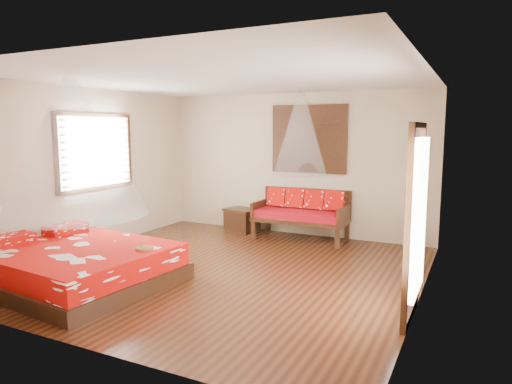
# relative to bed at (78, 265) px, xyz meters

# --- Properties ---
(room) EXTENTS (5.54, 5.54, 2.84)m
(room) POSITION_rel_bed_xyz_m (1.50, 1.40, 1.15)
(room) COLOR black
(room) RESTS_ON ground
(bed) EXTENTS (2.47, 2.28, 0.65)m
(bed) POSITION_rel_bed_xyz_m (0.00, 0.00, 0.00)
(bed) COLOR black
(bed) RESTS_ON floor
(daybed) EXTENTS (1.78, 0.79, 0.94)m
(daybed) POSITION_rel_bed_xyz_m (1.82, 3.78, 0.27)
(daybed) COLOR black
(daybed) RESTS_ON floor
(storage_chest) EXTENTS (0.78, 0.65, 0.47)m
(storage_chest) POSITION_rel_bed_xyz_m (0.48, 3.85, -0.02)
(storage_chest) COLOR black
(storage_chest) RESTS_ON floor
(shutter_panel) EXTENTS (1.52, 0.06, 1.32)m
(shutter_panel) POSITION_rel_bed_xyz_m (1.82, 4.12, 1.65)
(shutter_panel) COLOR black
(shutter_panel) RESTS_ON wall_back
(window_left) EXTENTS (0.10, 1.74, 1.34)m
(window_left) POSITION_rel_bed_xyz_m (-1.21, 1.60, 1.45)
(window_left) COLOR black
(window_left) RESTS_ON wall_left
(glazed_door) EXTENTS (0.08, 1.02, 2.16)m
(glazed_door) POSITION_rel_bed_xyz_m (4.22, 0.80, 0.82)
(glazed_door) COLOR black
(glazed_door) RESTS_ON floor
(wine_tray) EXTENTS (0.24, 0.24, 0.20)m
(wine_tray) POSITION_rel_bed_xyz_m (0.87, 0.33, 0.30)
(wine_tray) COLOR brown
(wine_tray) RESTS_ON bed
(mosquito_net_main) EXTENTS (1.89, 1.89, 1.80)m
(mosquito_net_main) POSITION_rel_bed_xyz_m (0.02, -0.00, 1.60)
(mosquito_net_main) COLOR white
(mosquito_net_main) RESTS_ON ceiling
(mosquito_net_daybed) EXTENTS (1.00, 1.00, 1.50)m
(mosquito_net_daybed) POSITION_rel_bed_xyz_m (1.82, 3.65, 1.75)
(mosquito_net_daybed) COLOR white
(mosquito_net_daybed) RESTS_ON ceiling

